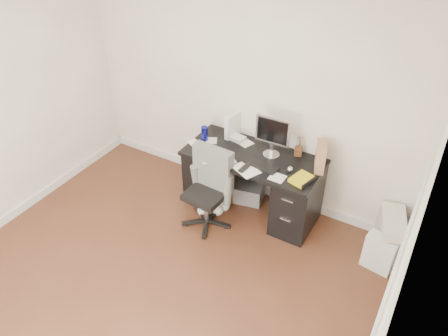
# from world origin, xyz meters

# --- Properties ---
(ground) EXTENTS (4.00, 4.00, 0.00)m
(ground) POSITION_xyz_m (0.00, 0.00, 0.00)
(ground) COLOR #4D2718
(ground) RESTS_ON ground
(room_shell) EXTENTS (4.02, 4.02, 2.71)m
(room_shell) POSITION_xyz_m (0.03, 0.03, 1.66)
(room_shell) COLOR beige
(room_shell) RESTS_ON ground
(desk) EXTENTS (1.50, 0.70, 0.75)m
(desk) POSITION_xyz_m (0.30, 1.65, 0.40)
(desk) COLOR black
(desk) RESTS_ON ground
(loose_papers) EXTENTS (1.10, 0.60, 0.00)m
(loose_papers) POSITION_xyz_m (0.10, 1.60, 0.75)
(loose_papers) COLOR white
(loose_papers) RESTS_ON desk
(lcd_monitor) EXTENTS (0.39, 0.23, 0.48)m
(lcd_monitor) POSITION_xyz_m (0.46, 1.76, 0.99)
(lcd_monitor) COLOR #B1B2B6
(lcd_monitor) RESTS_ON desk
(keyboard) EXTENTS (0.40, 0.19, 0.02)m
(keyboard) POSITION_xyz_m (0.45, 1.52, 0.76)
(keyboard) COLOR black
(keyboard) RESTS_ON desk
(computer_mouse) EXTENTS (0.08, 0.08, 0.06)m
(computer_mouse) POSITION_xyz_m (0.76, 1.58, 0.78)
(computer_mouse) COLOR #B1B2B6
(computer_mouse) RESTS_ON desk
(travel_mug) EXTENTS (0.09, 0.09, 0.17)m
(travel_mug) POSITION_xyz_m (-0.32, 1.66, 0.84)
(travel_mug) COLOR #151791
(travel_mug) RESTS_ON desk
(white_binder) EXTENTS (0.15, 0.26, 0.28)m
(white_binder) POSITION_xyz_m (-0.09, 1.90, 0.89)
(white_binder) COLOR white
(white_binder) RESTS_ON desk
(magazine_file) EXTENTS (0.20, 0.28, 0.30)m
(magazine_file) POSITION_xyz_m (0.99, 1.79, 0.90)
(magazine_file) COLOR #9D704C
(magazine_file) RESTS_ON desk
(pen_cup) EXTENTS (0.13, 0.13, 0.23)m
(pen_cup) POSITION_xyz_m (0.71, 1.91, 0.87)
(pen_cup) COLOR #502916
(pen_cup) RESTS_ON desk
(yellow_book) EXTENTS (0.23, 0.27, 0.04)m
(yellow_book) POSITION_xyz_m (0.92, 1.50, 0.77)
(yellow_book) COLOR gold
(yellow_book) RESTS_ON desk
(paper_remote) EXTENTS (0.34, 0.32, 0.02)m
(paper_remote) POSITION_xyz_m (0.35, 1.39, 0.76)
(paper_remote) COLOR white
(paper_remote) RESTS_ON desk
(office_chair) EXTENTS (0.55, 0.55, 0.92)m
(office_chair) POSITION_xyz_m (-0.02, 1.19, 0.46)
(office_chair) COLOR #595B59
(office_chair) RESTS_ON ground
(pc_tower) EXTENTS (0.35, 0.55, 0.51)m
(pc_tower) POSITION_xyz_m (1.84, 1.70, 0.25)
(pc_tower) COLOR beige
(pc_tower) RESTS_ON ground
(shopping_bag) EXTENTS (0.32, 0.25, 0.40)m
(shopping_bag) POSITION_xyz_m (1.80, 1.49, 0.20)
(shopping_bag) COLOR silver
(shopping_bag) RESTS_ON ground
(wicker_basket) EXTENTS (0.54, 0.54, 0.43)m
(wicker_basket) POSITION_xyz_m (-0.19, 1.74, 0.21)
(wicker_basket) COLOR #4B2B16
(wicker_basket) RESTS_ON ground
(desk_printer) EXTENTS (0.43, 0.38, 0.22)m
(desk_printer) POSITION_xyz_m (0.17, 1.80, 0.11)
(desk_printer) COLOR slate
(desk_printer) RESTS_ON ground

